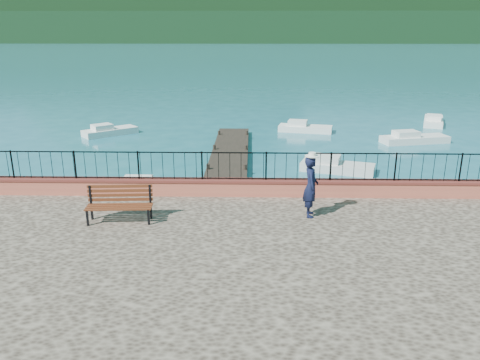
{
  "coord_description": "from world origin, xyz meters",
  "views": [
    {
      "loc": [
        -0.82,
        -11.7,
        6.65
      ],
      "look_at": [
        -1.15,
        2.0,
        2.3
      ],
      "focal_mm": 35.0,
      "sensor_mm": 36.0,
      "label": 1
    }
  ],
  "objects_px": {
    "person": "(311,187)",
    "boat_2": "(415,136)",
    "boat_4": "(305,126)",
    "boat_5": "(434,119)",
    "boat_0": "(149,186)",
    "boat_3": "(110,129)",
    "park_bench": "(120,212)",
    "boat_1": "(338,164)"
  },
  "relations": [
    {
      "from": "boat_2",
      "to": "boat_0",
      "type": "bearing_deg",
      "value": -157.61
    },
    {
      "from": "park_bench",
      "to": "person",
      "type": "bearing_deg",
      "value": 2.34
    },
    {
      "from": "boat_2",
      "to": "boat_5",
      "type": "height_order",
      "value": "same"
    },
    {
      "from": "park_bench",
      "to": "boat_3",
      "type": "bearing_deg",
      "value": 103.72
    },
    {
      "from": "person",
      "to": "boat_0",
      "type": "relative_size",
      "value": 0.56
    },
    {
      "from": "person",
      "to": "boat_5",
      "type": "distance_m",
      "value": 24.85
    },
    {
      "from": "park_bench",
      "to": "person",
      "type": "relative_size",
      "value": 1.04
    },
    {
      "from": "boat_3",
      "to": "boat_4",
      "type": "relative_size",
      "value": 0.97
    },
    {
      "from": "park_bench",
      "to": "boat_0",
      "type": "distance_m",
      "value": 5.85
    },
    {
      "from": "boat_0",
      "to": "boat_4",
      "type": "height_order",
      "value": "same"
    },
    {
      "from": "person",
      "to": "boat_2",
      "type": "bearing_deg",
      "value": -26.79
    },
    {
      "from": "boat_1",
      "to": "boat_4",
      "type": "distance_m",
      "value": 9.75
    },
    {
      "from": "boat_3",
      "to": "boat_4",
      "type": "bearing_deg",
      "value": -33.9
    },
    {
      "from": "park_bench",
      "to": "boat_3",
      "type": "xyz_separation_m",
      "value": [
        -5.61,
        17.89,
        -1.12
      ]
    },
    {
      "from": "boat_4",
      "to": "boat_1",
      "type": "bearing_deg",
      "value": -74.57
    },
    {
      "from": "park_bench",
      "to": "boat_5",
      "type": "xyz_separation_m",
      "value": [
        17.67,
        22.34,
        -1.12
      ]
    },
    {
      "from": "boat_4",
      "to": "park_bench",
      "type": "bearing_deg",
      "value": -99.48
    },
    {
      "from": "boat_1",
      "to": "person",
      "type": "bearing_deg",
      "value": -87.4
    },
    {
      "from": "boat_3",
      "to": "boat_4",
      "type": "distance_m",
      "value": 13.37
    },
    {
      "from": "boat_1",
      "to": "park_bench",
      "type": "bearing_deg",
      "value": -112.7
    },
    {
      "from": "person",
      "to": "boat_2",
      "type": "distance_m",
      "value": 17.65
    },
    {
      "from": "person",
      "to": "boat_2",
      "type": "relative_size",
      "value": 0.45
    },
    {
      "from": "boat_2",
      "to": "boat_4",
      "type": "xyz_separation_m",
      "value": [
        -6.49,
        3.24,
        0.0
      ]
    },
    {
      "from": "boat_1",
      "to": "boat_0",
      "type": "bearing_deg",
      "value": -138.17
    },
    {
      "from": "boat_0",
      "to": "boat_2",
      "type": "xyz_separation_m",
      "value": [
        14.58,
        10.28,
        0.0
      ]
    },
    {
      "from": "boat_4",
      "to": "boat_5",
      "type": "height_order",
      "value": "same"
    },
    {
      "from": "boat_5",
      "to": "park_bench",
      "type": "bearing_deg",
      "value": 162.23
    },
    {
      "from": "boat_3",
      "to": "boat_5",
      "type": "bearing_deg",
      "value": -28.91
    },
    {
      "from": "park_bench",
      "to": "boat_2",
      "type": "bearing_deg",
      "value": 44.76
    },
    {
      "from": "person",
      "to": "boat_1",
      "type": "xyz_separation_m",
      "value": [
        2.48,
        8.9,
        -1.75
      ]
    },
    {
      "from": "park_bench",
      "to": "boat_4",
      "type": "bearing_deg",
      "value": 64.52
    },
    {
      "from": "boat_3",
      "to": "park_bench",
      "type": "bearing_deg",
      "value": -112.29
    },
    {
      "from": "person",
      "to": "boat_1",
      "type": "height_order",
      "value": "person"
    },
    {
      "from": "park_bench",
      "to": "boat_0",
      "type": "bearing_deg",
      "value": 90.24
    },
    {
      "from": "park_bench",
      "to": "boat_4",
      "type": "distance_m",
      "value": 20.76
    },
    {
      "from": "boat_4",
      "to": "boat_5",
      "type": "relative_size",
      "value": 0.92
    },
    {
      "from": "boat_5",
      "to": "boat_1",
      "type": "bearing_deg",
      "value": 164.2
    },
    {
      "from": "person",
      "to": "boat_3",
      "type": "distance_m",
      "value": 20.76
    },
    {
      "from": "boat_3",
      "to": "boat_0",
      "type": "bearing_deg",
      "value": -106.49
    },
    {
      "from": "boat_4",
      "to": "boat_2",
      "type": "bearing_deg",
      "value": -14.21
    },
    {
      "from": "boat_3",
      "to": "boat_1",
      "type": "bearing_deg",
      "value": -70.92
    },
    {
      "from": "park_bench",
      "to": "boat_4",
      "type": "height_order",
      "value": "park_bench"
    }
  ]
}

